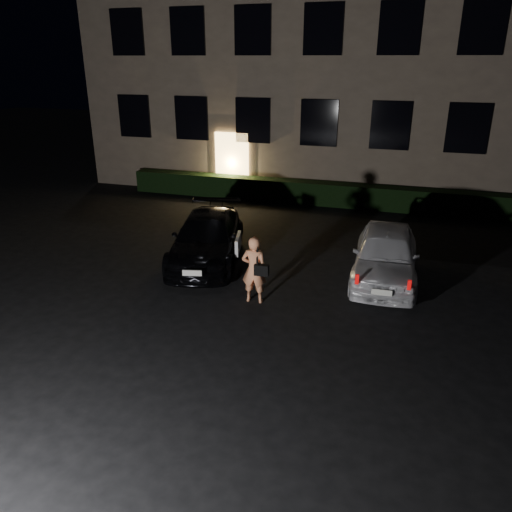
% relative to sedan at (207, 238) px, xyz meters
% --- Properties ---
extents(ground, '(80.00, 80.00, 0.00)m').
position_rel_sedan_xyz_m(ground, '(1.71, -3.94, -0.63)').
color(ground, black).
rests_on(ground, ground).
extents(building, '(20.00, 8.11, 12.00)m').
position_rel_sedan_xyz_m(building, '(1.71, 11.05, 5.37)').
color(building, '#6F5E4F').
rests_on(building, ground).
extents(hedge, '(15.00, 0.70, 0.85)m').
position_rel_sedan_xyz_m(hedge, '(1.71, 6.56, -0.20)').
color(hedge, black).
rests_on(hedge, ground).
extents(sedan, '(2.73, 4.63, 1.26)m').
position_rel_sedan_xyz_m(sedan, '(0.00, 0.00, 0.00)').
color(sedan, black).
rests_on(sedan, ground).
extents(hatch, '(1.69, 3.96, 1.33)m').
position_rel_sedan_xyz_m(hatch, '(4.82, 0.09, 0.04)').
color(hatch, white).
rests_on(hatch, ground).
extents(man, '(0.67, 0.42, 1.59)m').
position_rel_sedan_xyz_m(man, '(2.04, -2.11, 0.17)').
color(man, '#F79867').
rests_on(man, ground).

